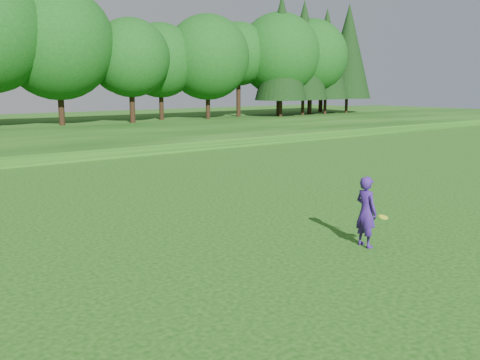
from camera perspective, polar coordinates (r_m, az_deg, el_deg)
ground at (r=13.72m, az=8.74°, el=-7.63°), size 140.00×140.00×0.00m
walking_path at (r=30.71m, az=-19.58°, el=1.86°), size 130.00×1.60×0.04m
woman at (r=14.19m, az=13.30°, el=-3.31°), size 0.53×1.02×1.85m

